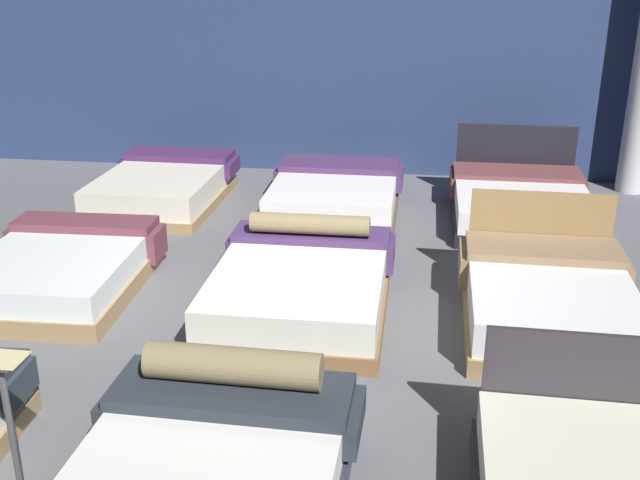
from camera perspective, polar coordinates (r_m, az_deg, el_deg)
The scene contains 10 objects.
ground_plane at distance 6.95m, azimuth -2.01°, elevation -6.02°, with size 18.00×18.00×0.02m, color #5B5B60.
showroom_back_wall at distance 11.18m, azimuth 2.40°, elevation 13.88°, with size 18.00×0.06×3.50m, color navy.
bed_1 at distance 4.68m, azimuth -8.50°, elevation -17.47°, with size 1.70×1.96×0.77m.
bed_3 at distance 7.79m, azimuth -19.10°, elevation -2.22°, with size 1.63×1.99×0.52m.
bed_4 at distance 6.98m, azimuth -1.50°, elevation -3.53°, with size 1.67×2.11×0.74m.
bed_5 at distance 7.02m, azimuth 16.93°, elevation -4.28°, with size 1.56×1.99×0.97m.
bed_6 at distance 10.19m, azimuth -11.82°, elevation 3.99°, with size 1.61×2.14×0.52m.
bed_7 at distance 9.69m, azimuth 1.12°, elevation 3.50°, with size 1.71×1.99×0.50m.
bed_8 at distance 9.66m, azimuth 14.96°, elevation 2.77°, with size 1.71×2.08×1.00m.
price_sign at distance 4.88m, azimuth -22.12°, elevation -14.92°, with size 0.28×0.24×1.06m.
Camera 1 is at (1.11, -6.08, 3.16)m, focal length 42.12 mm.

